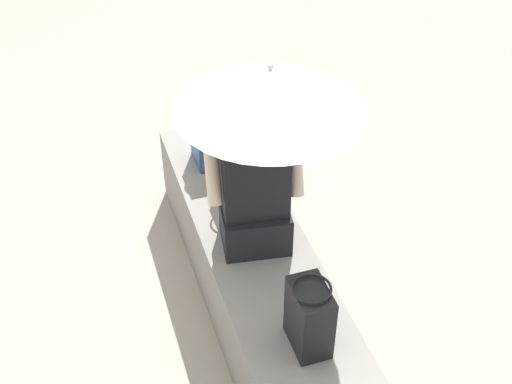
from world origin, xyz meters
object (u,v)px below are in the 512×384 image
at_px(handbag_black, 309,317).
at_px(tote_bag_canvas, 207,143).
at_px(shoulder_bag_spare, 236,165).
at_px(person_seated, 254,183).
at_px(parasol, 270,89).

xyz_separation_m(handbag_black, tote_bag_canvas, (-1.45, -0.07, -0.04)).
distance_m(handbag_black, shoulder_bag_spare, 1.15).
xyz_separation_m(person_seated, tote_bag_canvas, (-0.76, -0.05, -0.26)).
distance_m(person_seated, parasol, 0.57).
bearing_deg(parasol, shoulder_bag_spare, -179.80).
relative_size(parasol, shoulder_bag_spare, 3.19).
bearing_deg(parasol, person_seated, -152.48).
bearing_deg(shoulder_bag_spare, handbag_black, -0.95).
bearing_deg(handbag_black, parasol, 178.02).
relative_size(person_seated, handbag_black, 2.50).
distance_m(person_seated, shoulder_bag_spare, 0.51).
height_order(tote_bag_canvas, shoulder_bag_spare, shoulder_bag_spare).
relative_size(parasol, handbag_black, 2.99).
relative_size(person_seated, parasol, 0.84).
height_order(person_seated, tote_bag_canvas, person_seated).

